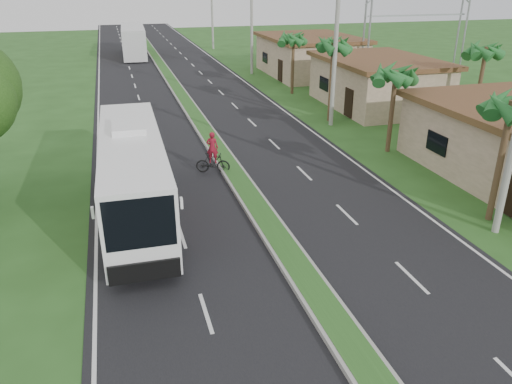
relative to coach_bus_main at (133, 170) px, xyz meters
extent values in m
plane|color=#27501D|center=(5.02, -7.46, -2.04)|extent=(180.00, 180.00, 0.00)
cube|color=black|center=(5.02, 12.54, -2.03)|extent=(14.00, 160.00, 0.02)
cube|color=gray|center=(5.02, 12.54, -1.95)|extent=(1.20, 160.00, 0.17)
cube|color=#27501D|center=(5.02, 12.54, -1.86)|extent=(0.95, 160.00, 0.02)
cube|color=silver|center=(-1.68, 12.54, -2.04)|extent=(0.12, 160.00, 0.01)
cube|color=silver|center=(11.72, 12.54, -2.04)|extent=(0.12, 160.00, 0.01)
cube|color=tan|center=(19.02, 14.54, -0.37)|extent=(7.00, 10.00, 3.35)
cube|color=brown|center=(19.02, 14.54, 1.47)|extent=(7.60, 10.60, 0.32)
cube|color=tan|center=(19.02, 28.54, -0.29)|extent=(8.00, 11.00, 3.50)
cube|color=brown|center=(19.02, 28.54, 1.62)|extent=(8.60, 11.60, 0.32)
cylinder|color=#473321|center=(14.02, -4.46, 0.46)|extent=(0.26, 0.26, 5.00)
cylinder|color=#473321|center=(14.42, 4.54, 0.26)|extent=(0.26, 0.26, 4.60)
cylinder|color=#473321|center=(13.82, 11.54, 0.66)|extent=(0.26, 0.26, 5.40)
cylinder|color=#473321|center=(14.32, 20.54, 0.36)|extent=(0.26, 0.26, 4.80)
cylinder|color=#473321|center=(22.52, 7.54, 0.56)|extent=(0.26, 0.26, 5.20)
cylinder|color=gray|center=(13.52, 10.54, 3.96)|extent=(0.28, 0.28, 12.00)
cylinder|color=gray|center=(13.52, 30.54, 3.46)|extent=(0.28, 0.28, 11.00)
cylinder|color=gray|center=(13.52, 50.54, 3.21)|extent=(0.28, 0.28, 10.50)
cylinder|color=gray|center=(22.02, 22.04, 3.96)|extent=(0.18, 0.18, 12.00)
cylinder|color=gray|center=(32.02, 22.04, 3.96)|extent=(0.18, 0.18, 12.00)
cylinder|color=gray|center=(22.02, 23.04, 3.96)|extent=(0.18, 0.18, 12.00)
cylinder|color=gray|center=(32.02, 23.04, 3.96)|extent=(0.18, 0.18, 12.00)
cube|color=gray|center=(27.02, 22.54, 3.96)|extent=(10.00, 0.14, 0.14)
cube|color=white|center=(0.00, -0.05, -0.10)|extent=(2.58, 11.54, 3.02)
cube|color=black|center=(0.01, 0.52, 0.56)|extent=(2.59, 9.24, 1.21)
cube|color=black|center=(-0.09, -5.74, 0.38)|extent=(2.16, 0.17, 1.69)
cube|color=#B50F12|center=(-0.02, -1.20, -0.71)|extent=(2.52, 5.02, 0.53)
cube|color=orange|center=(0.00, 0.23, -0.95)|extent=(2.49, 2.91, 0.24)
cube|color=white|center=(0.02, 1.10, 1.54)|extent=(1.38, 2.32, 0.27)
cylinder|color=black|center=(-1.14, -3.68, -1.55)|extent=(0.32, 1.00, 1.00)
cylinder|color=black|center=(1.03, -3.71, -1.55)|extent=(0.32, 1.00, 1.00)
cylinder|color=black|center=(-1.04, 3.03, -1.55)|extent=(0.32, 1.00, 1.00)
cylinder|color=black|center=(1.13, 3.00, -1.55)|extent=(0.32, 1.00, 1.00)
cube|color=silver|center=(2.65, 46.54, -0.16)|extent=(3.16, 12.46, 3.44)
cube|color=black|center=(2.67, 47.08, 0.87)|extent=(3.09, 9.24, 1.17)
cube|color=orange|center=(2.61, 45.47, -0.82)|extent=(2.96, 6.02, 0.38)
cylinder|color=black|center=(1.28, 41.48, -1.53)|extent=(0.36, 1.04, 1.03)
cylinder|color=black|center=(3.64, 41.39, -1.53)|extent=(0.36, 1.04, 1.03)
cylinder|color=black|center=(1.65, 51.15, -1.53)|extent=(0.36, 1.04, 1.03)
cylinder|color=black|center=(4.01, 51.06, -1.53)|extent=(0.36, 1.04, 1.03)
imported|color=black|center=(4.05, 3.92, -1.52)|extent=(1.81, 1.06, 1.05)
imported|color=maroon|center=(4.05, 3.92, -0.68)|extent=(0.69, 0.57, 1.63)
camera|label=1|loc=(-0.41, -19.67, 7.26)|focal=35.00mm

